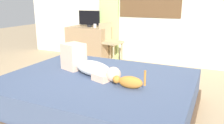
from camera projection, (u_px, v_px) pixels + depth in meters
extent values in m
plane|color=tan|center=(101.00, 109.00, 2.88)|extent=(16.00, 16.00, 0.00)
cube|color=brown|center=(98.00, 105.00, 2.83)|extent=(2.25, 1.78, 0.14)
cube|color=#425170|center=(97.00, 89.00, 2.77)|extent=(2.19, 1.73, 0.30)
ellipsoid|color=silver|center=(93.00, 68.00, 2.79)|extent=(0.61, 0.43, 0.17)
sphere|color=beige|center=(113.00, 74.00, 2.57)|extent=(0.17, 0.17, 0.17)
cube|color=beige|center=(74.00, 56.00, 3.02)|extent=(0.32, 0.31, 0.34)
cube|color=beige|center=(106.00, 76.00, 2.66)|extent=(0.28, 0.33, 0.08)
ellipsoid|color=#C67A2D|center=(131.00, 82.00, 2.38)|extent=(0.27, 0.12, 0.13)
sphere|color=#C67A2D|center=(117.00, 79.00, 2.44)|extent=(0.08, 0.08, 0.08)
cylinder|color=#C67A2D|center=(145.00, 78.00, 2.31)|extent=(0.02, 0.02, 0.16)
cube|color=#997A56|center=(89.00, 44.00, 5.13)|extent=(0.90, 0.56, 0.74)
cylinder|color=black|center=(89.00, 26.00, 5.02)|extent=(0.10, 0.10, 0.05)
cube|color=black|center=(89.00, 18.00, 4.97)|extent=(0.48, 0.06, 0.30)
cylinder|color=white|center=(95.00, 26.00, 4.90)|extent=(0.06, 0.06, 0.08)
cylinder|color=tan|center=(122.00, 53.00, 4.87)|extent=(0.04, 0.04, 0.44)
cylinder|color=tan|center=(114.00, 56.00, 4.63)|extent=(0.04, 0.04, 0.44)
cylinder|color=tan|center=(110.00, 51.00, 5.04)|extent=(0.04, 0.04, 0.44)
cylinder|color=tan|center=(102.00, 54.00, 4.80)|extent=(0.04, 0.04, 0.44)
cube|color=tan|center=(112.00, 42.00, 4.77)|extent=(0.44, 0.44, 0.04)
cube|color=tan|center=(105.00, 32.00, 4.81)|extent=(0.11, 0.38, 0.38)
cube|color=#ADCC75|center=(109.00, 7.00, 5.02)|extent=(0.44, 0.06, 2.33)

